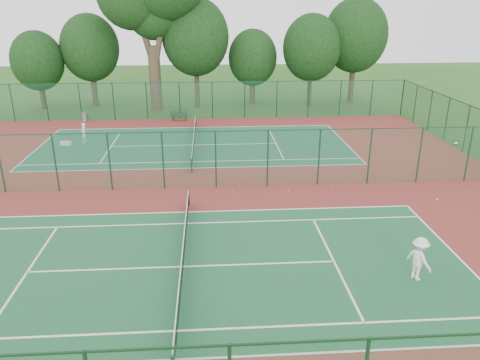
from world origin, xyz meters
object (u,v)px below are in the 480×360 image
bench (179,116)px  kit_bag (66,143)px  trash_bin (84,117)px  player_far (84,133)px  player_near (419,259)px

bench → kit_bag: (-8.33, -7.48, -0.32)m
trash_bin → bench: bearing=-2.7°
player_far → kit_bag: size_ratio=1.86×
trash_bin → kit_bag: bearing=-86.6°
player_far → bench: player_far is taller
player_far → kit_bag: 1.58m
player_near → trash_bin: player_near is taller
player_near → player_far: size_ratio=1.17×
player_far → bench: 9.80m
player_far → bench: (7.07, 6.79, -0.31)m
trash_bin → bench: 8.81m
player_far → bench: size_ratio=1.00×
player_far → kit_bag: (-1.27, -0.70, -0.63)m
player_far → trash_bin: 7.41m
player_near → bench: 29.74m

